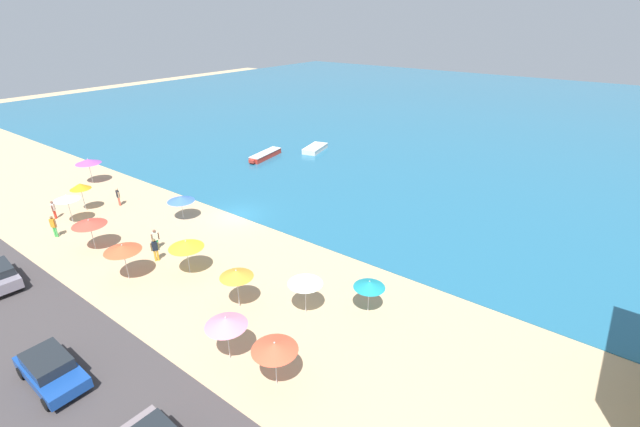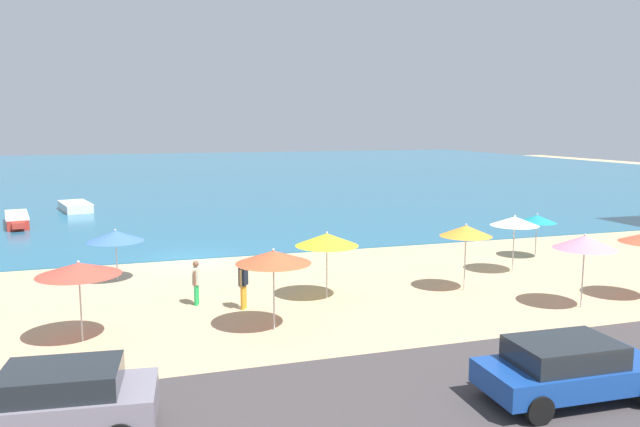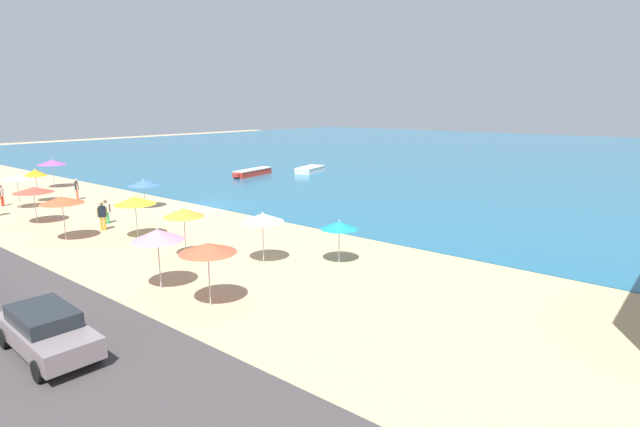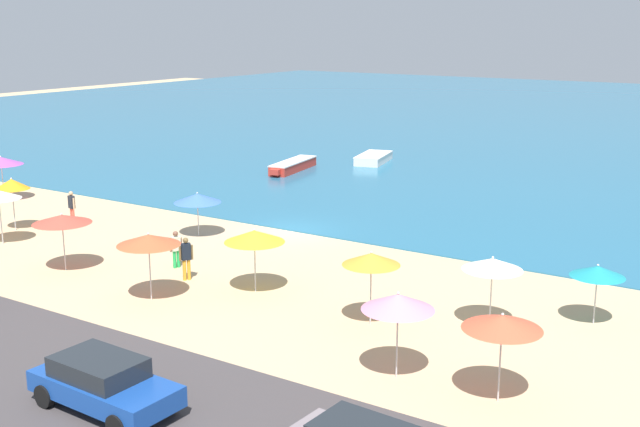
# 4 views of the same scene
# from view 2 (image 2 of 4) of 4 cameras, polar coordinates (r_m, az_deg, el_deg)

# --- Properties ---
(ground_plane) EXTENTS (160.00, 160.00, 0.00)m
(ground_plane) POSITION_cam_2_polar(r_m,az_deg,el_deg) (30.14, -11.76, -4.17)
(ground_plane) COLOR tan
(sea) EXTENTS (150.00, 110.00, 0.05)m
(sea) POSITION_cam_2_polar(r_m,az_deg,el_deg) (84.60, -15.76, 3.58)
(sea) COLOR #226386
(sea) RESTS_ON ground_plane
(beach_umbrella_1) EXTENTS (2.34, 2.34, 2.58)m
(beach_umbrella_1) POSITION_cam_2_polar(r_m,az_deg,el_deg) (19.21, -4.28, -3.99)
(beach_umbrella_1) COLOR #B2B2B7
(beach_umbrella_1) RESTS_ON ground_plane
(beach_umbrella_2) EXTENTS (2.42, 2.42, 2.44)m
(beach_umbrella_2) POSITION_cam_2_polar(r_m,az_deg,el_deg) (19.47, -21.20, -4.75)
(beach_umbrella_2) COLOR #B2B2B7
(beach_umbrella_2) RESTS_ON ground_plane
(beach_umbrella_3) EXTENTS (2.13, 2.13, 2.63)m
(beach_umbrella_3) POSITION_cam_2_polar(r_m,az_deg,el_deg) (23.36, 23.05, -2.43)
(beach_umbrella_3) COLOR #B2B2B7
(beach_umbrella_3) RESTS_ON ground_plane
(beach_umbrella_4) EXTENTS (2.32, 2.32, 2.50)m
(beach_umbrella_4) POSITION_cam_2_polar(r_m,az_deg,el_deg) (22.66, 0.63, -2.40)
(beach_umbrella_4) COLOR #B2B2B7
(beach_umbrella_4) RESTS_ON ground_plane
(beach_umbrella_5) EXTENTS (1.98, 1.98, 2.61)m
(beach_umbrella_5) POSITION_cam_2_polar(r_m,az_deg,el_deg) (24.36, 13.20, -1.55)
(beach_umbrella_5) COLOR #B2B2B7
(beach_umbrella_5) RESTS_ON ground_plane
(beach_umbrella_6) EXTENTS (2.04, 2.04, 2.51)m
(beach_umbrella_6) POSITION_cam_2_polar(r_m,az_deg,el_deg) (27.90, 17.36, -0.67)
(beach_umbrella_6) COLOR #B2B2B7
(beach_umbrella_6) RESTS_ON ground_plane
(beach_umbrella_7) EXTENTS (2.26, 2.26, 2.15)m
(beach_umbrella_7) POSITION_cam_2_polar(r_m,az_deg,el_deg) (26.55, -18.19, -1.98)
(beach_umbrella_7) COLOR #B2B2B7
(beach_umbrella_7) RESTS_ON ground_plane
(beach_umbrella_11) EXTENTS (1.85, 1.85, 2.14)m
(beach_umbrella_11) POSITION_cam_2_polar(r_m,az_deg,el_deg) (31.46, 19.22, -0.46)
(beach_umbrella_11) COLOR #B2B2B7
(beach_umbrella_11) RESTS_ON ground_plane
(bather_2) EXTENTS (0.39, 0.49, 1.76)m
(bather_2) POSITION_cam_2_polar(r_m,az_deg,el_deg) (21.78, -7.02, -6.15)
(bather_2) COLOR gold
(bather_2) RESTS_ON ground_plane
(bather_4) EXTENTS (0.33, 0.54, 1.59)m
(bather_4) POSITION_cam_2_polar(r_m,az_deg,el_deg) (22.56, -11.25, -6.01)
(bather_4) COLOR green
(bather_4) RESTS_ON ground_plane
(parked_car_0) EXTENTS (4.23, 2.28, 1.50)m
(parked_car_0) POSITION_cam_2_polar(r_m,az_deg,el_deg) (14.06, -23.11, -15.56)
(parked_car_0) COLOR gray
(parked_car_0) RESTS_ON coastal_road
(parked_car_4) EXTENTS (4.27, 2.06, 1.42)m
(parked_car_4) POSITION_cam_2_polar(r_m,az_deg,el_deg) (15.79, 21.79, -12.99)
(parked_car_4) COLOR #174094
(parked_car_4) RESTS_ON coastal_road
(skiff_nearshore) EXTENTS (2.77, 4.75, 0.62)m
(skiff_nearshore) POSITION_cam_2_polar(r_m,az_deg,el_deg) (49.18, -21.48, 0.61)
(skiff_nearshore) COLOR silver
(skiff_nearshore) RESTS_ON sea
(skiff_offshore) EXTENTS (2.12, 5.67, 0.68)m
(skiff_offshore) POSITION_cam_2_polar(r_m,az_deg,el_deg) (43.58, -25.96, -0.51)
(skiff_offshore) COLOR red
(skiff_offshore) RESTS_ON sea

